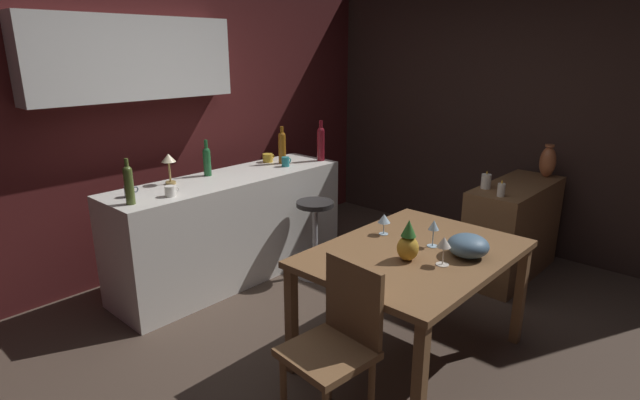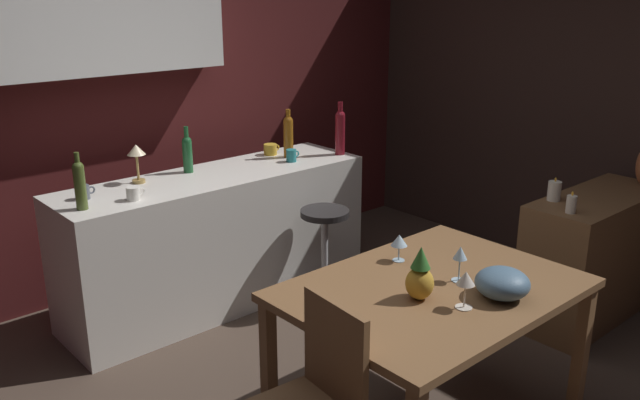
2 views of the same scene
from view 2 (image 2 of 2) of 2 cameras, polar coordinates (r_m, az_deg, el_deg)
The scene contains 23 objects.
ground_plane at distance 3.65m, azimuth 1.92°, elevation -16.55°, with size 9.00×9.00×0.00m, color #47382D.
wall_kitchen_back at distance 4.75m, azimuth -16.14°, elevation 9.32°, with size 5.20×0.33×2.60m.
wall_side_right at distance 5.31m, azimuth 20.38°, elevation 8.51°, with size 0.10×4.40×2.60m, color #33231E.
dining_table at distance 3.19m, azimuth 9.58°, elevation -8.53°, with size 1.35×0.99×0.74m.
kitchen_counter at distance 4.50m, azimuth -8.74°, elevation -3.34°, with size 2.10×0.60×0.90m, color silver.
sideboard_cabinet at distance 4.62m, azimuth 22.31°, elevation -4.52°, with size 1.10×0.44×0.82m, color brown.
bar_stool at distance 4.43m, azimuth 0.40°, elevation -4.74°, with size 0.34×0.34×0.68m.
wine_glass_left at distance 2.92m, azimuth 12.37°, elevation -6.70°, with size 0.08×0.08×0.17m.
wine_glass_right at distance 3.36m, azimuth 6.80°, elevation -3.51°, with size 0.08×0.08×0.14m.
wine_glass_center at distance 3.17m, azimuth 11.92°, elevation -4.62°, with size 0.07×0.07×0.17m.
pineapple_centerpiece at distance 2.98m, azimuth 8.56°, elevation -6.53°, with size 0.13×0.13×0.25m.
fruit_bowl at distance 3.08m, azimuth 15.36°, elevation -6.89°, with size 0.24×0.24×0.14m, color slate.
wine_bottle_green at distance 4.41m, azimuth -11.30°, elevation 4.05°, with size 0.06×0.06×0.30m.
wine_bottle_ruby at distance 4.79m, azimuth 1.73°, elevation 6.01°, with size 0.07×0.07×0.38m.
wine_bottle_olive at distance 3.82m, azimuth -19.90°, elevation 1.37°, with size 0.06×0.06×0.32m.
wine_bottle_amber at distance 4.72m, azimuth -2.73°, elevation 5.62°, with size 0.07×0.07×0.34m.
cup_white at distance 3.93m, azimuth -15.69°, elevation 0.54°, with size 0.11×0.08×0.08m.
cup_teal at distance 4.62m, azimuth -2.46°, elevation 3.83°, with size 0.11×0.07×0.09m.
cup_slate at distance 4.03m, azimuth -19.58°, elevation 0.64°, with size 0.11×0.07×0.08m.
cup_mustard at distance 4.82m, azimuth -4.26°, elevation 4.35°, with size 0.13×0.09×0.08m.
counter_lamp at distance 4.23m, azimuth -15.45°, elevation 3.78°, with size 0.11×0.11×0.24m.
pillar_candle_tall at distance 4.27m, azimuth 19.44°, elevation 0.74°, with size 0.08×0.08×0.14m.
pillar_candle_short at distance 4.07m, azimuth 20.73°, elevation -0.34°, with size 0.06×0.06×0.13m.
Camera 2 is at (-2.08, -2.18, 2.07)m, focal length 37.34 mm.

